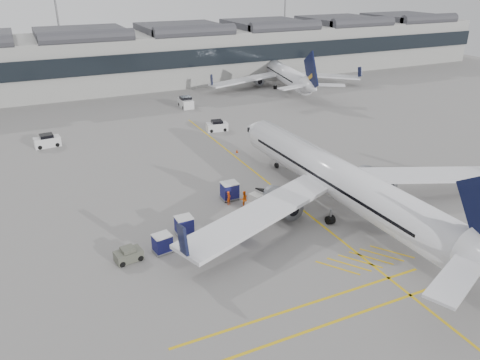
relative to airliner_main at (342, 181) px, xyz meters
name	(u,v)px	position (x,y,z in m)	size (l,w,h in m)	color
ground	(230,247)	(-13.57, -1.78, -3.34)	(220.00, 220.00, 0.00)	gray
terminal	(94,59)	(-13.57, 70.15, 2.80)	(200.00, 20.45, 12.40)	#9E9E99
light_masts	(72,13)	(-15.23, 84.22, 11.16)	(113.00, 0.60, 25.45)	slate
apron_markings	(273,186)	(-3.57, 8.22, -3.33)	(0.25, 60.00, 0.01)	gold
airliner_main	(342,181)	(0.00, 0.00, 0.00)	(39.07, 42.71, 11.35)	silver
airliner_far	(283,73)	(23.79, 53.58, -0.40)	(33.83, 37.28, 10.00)	silver
belt_loader	(263,200)	(-6.88, 4.45, -2.72)	(5.28, 2.97, 2.09)	silver
baggage_cart_a	(230,190)	(-9.57, 7.36, -2.26)	(1.92, 1.59, 2.01)	gray
baggage_cart_b	(236,228)	(-12.32, -0.44, -2.39)	(2.00, 1.80, 1.77)	gray
baggage_cart_c	(162,243)	(-19.46, 0.04, -2.39)	(1.89, 1.64, 1.77)	gray
baggage_cart_d	(184,225)	(-16.61, 2.32, -2.36)	(1.76, 1.47, 1.81)	gray
ramp_agent_a	(229,198)	(-10.19, 6.20, -2.56)	(0.57, 0.37, 1.56)	#DD420B
ramp_agent_b	(244,199)	(-8.95, 4.99, -2.41)	(0.90, 0.70, 1.86)	#F05D0C
pushback_tug	(128,255)	(-22.58, -0.03, -2.76)	(2.52, 1.78, 1.30)	#525447
safety_cone_nose	(237,151)	(-2.70, 20.38, -3.09)	(0.36, 0.36, 0.50)	#F24C0A
safety_cone_engine	(294,190)	(-2.02, 5.94, -3.10)	(0.34, 0.34, 0.48)	#F24C0A
service_van_left	(47,141)	(-26.62, 34.36, -2.51)	(3.74, 2.11, 1.85)	silver
service_van_mid	(186,102)	(-1.34, 46.28, -2.42)	(2.10, 4.04, 2.05)	silver
service_van_right	(217,126)	(-1.44, 30.75, -2.57)	(3.51, 2.09, 1.71)	silver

